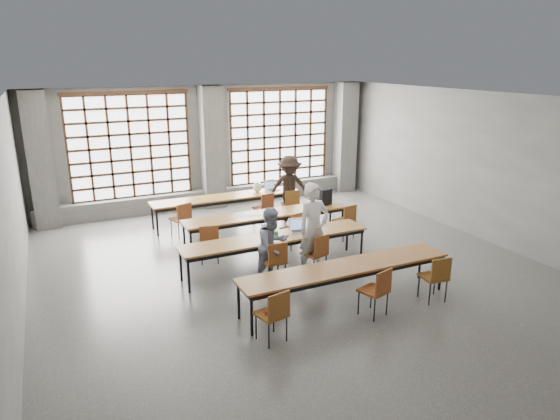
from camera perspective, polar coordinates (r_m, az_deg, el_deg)
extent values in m
plane|color=#494947|center=(10.44, 1.46, -6.88)|extent=(11.00, 11.00, 0.00)
plane|color=silver|center=(9.57, 1.62, 12.66)|extent=(11.00, 11.00, 0.00)
plane|color=#5A5A58|center=(14.87, -8.10, 7.24)|extent=(10.00, 0.00, 10.00)
plane|color=#5A5A58|center=(5.81, 27.13, -10.19)|extent=(10.00, 0.00, 10.00)
plane|color=#5A5A58|center=(8.90, -28.61, -1.27)|extent=(0.00, 11.00, 11.00)
plane|color=#5A5A58|center=(12.86, 21.94, 4.66)|extent=(0.00, 11.00, 11.00)
cube|color=#50504D|center=(13.96, -25.70, 5.10)|extent=(0.60, 0.55, 3.50)
cube|color=#50504D|center=(14.61, -7.77, 7.08)|extent=(0.60, 0.55, 3.50)
cube|color=#50504D|center=(16.51, 7.42, 8.22)|extent=(0.60, 0.55, 3.50)
cube|color=white|center=(14.34, -16.77, 6.94)|extent=(3.20, 0.02, 2.80)
cube|color=black|center=(14.26, -16.72, 6.90)|extent=(3.20, 0.05, 2.80)
cube|color=black|center=(14.57, -16.24, 1.28)|extent=(3.32, 0.07, 0.10)
cube|color=black|center=(14.10, -17.22, 12.70)|extent=(3.32, 0.07, 0.10)
cube|color=white|center=(15.63, -0.13, 8.43)|extent=(3.20, 0.02, 2.80)
cube|color=black|center=(15.56, -0.01, 8.39)|extent=(3.20, 0.05, 2.80)
cube|color=black|center=(15.84, -0.01, 3.20)|extent=(3.32, 0.07, 0.10)
cube|color=black|center=(15.41, -0.01, 13.73)|extent=(3.32, 0.07, 0.10)
cube|color=#50504D|center=(15.01, -7.64, 1.48)|extent=(9.80, 0.35, 0.50)
cube|color=brown|center=(13.25, -6.10, 1.51)|extent=(4.00, 0.70, 0.04)
cube|color=black|center=(13.27, -6.09, 1.26)|extent=(3.90, 0.64, 0.08)
cylinder|color=black|center=(12.61, -13.86, -1.43)|extent=(0.05, 0.05, 0.69)
cylinder|color=black|center=(13.16, -14.38, -0.70)|extent=(0.05, 0.05, 0.69)
cylinder|color=black|center=(13.82, 1.88, 0.67)|extent=(0.05, 0.05, 0.69)
cylinder|color=black|center=(14.32, 0.82, 1.26)|extent=(0.05, 0.05, 0.69)
cube|color=brown|center=(11.72, -1.54, -0.45)|extent=(4.00, 0.70, 0.04)
cube|color=black|center=(11.74, -1.53, -0.73)|extent=(3.90, 0.64, 0.08)
cylinder|color=black|center=(10.99, -10.13, -3.95)|extent=(0.05, 0.05, 0.69)
cylinder|color=black|center=(11.52, -10.90, -3.01)|extent=(0.05, 0.05, 0.69)
cylinder|color=black|center=(12.46, 7.13, -1.29)|extent=(0.05, 0.05, 0.69)
cylinder|color=black|center=(12.93, 5.77, -0.56)|extent=(0.05, 0.05, 0.69)
cube|color=brown|center=(10.21, -0.49, -3.13)|extent=(4.00, 0.70, 0.04)
cube|color=black|center=(10.23, -0.49, -3.45)|extent=(3.90, 0.64, 0.08)
cylinder|color=black|center=(9.50, -10.40, -7.39)|extent=(0.05, 0.05, 0.69)
cylinder|color=black|center=(10.02, -11.28, -6.13)|extent=(0.05, 0.05, 0.69)
cylinder|color=black|center=(11.00, 9.30, -3.88)|extent=(0.05, 0.05, 0.69)
cylinder|color=black|center=(11.45, 7.67, -2.96)|extent=(0.05, 0.05, 0.69)
cube|color=brown|center=(8.89, 7.60, -6.45)|extent=(4.00, 0.70, 0.04)
cube|color=black|center=(8.91, 7.59, -6.80)|extent=(3.90, 0.64, 0.08)
cylinder|color=black|center=(8.01, -3.26, -11.97)|extent=(0.05, 0.05, 0.69)
cylinder|color=black|center=(8.49, -4.75, -10.24)|extent=(0.05, 0.05, 0.69)
cylinder|color=black|center=(9.94, 17.88, -6.85)|extent=(0.05, 0.05, 0.69)
cylinder|color=black|center=(10.33, 15.71, -5.73)|extent=(0.05, 0.05, 0.69)
cube|color=brown|center=(12.44, -11.31, -1.01)|extent=(0.53, 0.53, 0.04)
cube|color=brown|center=(12.21, -10.87, -0.19)|extent=(0.39, 0.15, 0.40)
cylinder|color=black|center=(12.51, -11.25, -1.99)|extent=(0.02, 0.02, 0.45)
cube|color=maroon|center=(13.10, -1.97, 0.24)|extent=(0.51, 0.51, 0.04)
cube|color=maroon|center=(12.89, -1.43, 1.02)|extent=(0.39, 0.13, 0.40)
cylinder|color=black|center=(13.17, -1.96, -0.70)|extent=(0.02, 0.02, 0.45)
cube|color=brown|center=(13.43, 1.17, 0.66)|extent=(0.48, 0.48, 0.04)
cube|color=brown|center=(13.18, 1.44, 1.38)|extent=(0.40, 0.09, 0.40)
cylinder|color=black|center=(13.49, 1.17, -0.26)|extent=(0.02, 0.02, 0.45)
cube|color=brown|center=(10.80, -8.15, -3.64)|extent=(0.50, 0.50, 0.04)
cube|color=brown|center=(10.53, -8.10, -2.84)|extent=(0.40, 0.11, 0.40)
cylinder|color=black|center=(10.88, -8.10, -4.75)|extent=(0.02, 0.02, 0.45)
cube|color=brown|center=(11.49, 1.41, -2.18)|extent=(0.50, 0.50, 0.04)
cube|color=brown|center=(11.28, 2.06, -1.34)|extent=(0.40, 0.12, 0.40)
cylinder|color=black|center=(11.57, 1.40, -3.23)|extent=(0.02, 0.02, 0.45)
cube|color=brown|center=(12.16, 7.32, -1.24)|extent=(0.49, 0.49, 0.04)
cube|color=brown|center=(11.95, 8.01, -0.43)|extent=(0.40, 0.10, 0.40)
cylinder|color=black|center=(12.23, 7.28, -2.24)|extent=(0.02, 0.02, 0.45)
cube|color=brown|center=(9.72, -0.73, -5.84)|extent=(0.42, 0.42, 0.04)
cube|color=brown|center=(9.47, -0.24, -4.98)|extent=(0.40, 0.03, 0.40)
cylinder|color=black|center=(9.81, -0.73, -7.05)|extent=(0.02, 0.02, 0.45)
cube|color=brown|center=(10.10, 3.93, -4.98)|extent=(0.52, 0.52, 0.04)
cube|color=brown|center=(9.88, 4.78, -4.07)|extent=(0.39, 0.14, 0.40)
cylinder|color=black|center=(10.19, 3.91, -6.16)|extent=(0.02, 0.02, 0.45)
cube|color=brown|center=(7.83, -1.01, -11.82)|extent=(0.50, 0.50, 0.04)
cube|color=brown|center=(7.57, -0.11, -10.88)|extent=(0.40, 0.11, 0.40)
cylinder|color=black|center=(7.94, -1.00, -13.24)|extent=(0.02, 0.02, 0.45)
cube|color=brown|center=(8.69, 10.64, -9.05)|extent=(0.52, 0.52, 0.04)
cube|color=brown|center=(8.48, 11.79, -8.06)|extent=(0.39, 0.14, 0.40)
cylinder|color=black|center=(8.79, 10.56, -10.37)|extent=(0.02, 0.02, 0.45)
cube|color=brown|center=(9.45, 17.11, -7.32)|extent=(0.47, 0.47, 0.04)
cube|color=brown|center=(9.22, 17.95, -6.48)|extent=(0.40, 0.08, 0.40)
cylinder|color=black|center=(9.55, 17.00, -8.56)|extent=(0.02, 0.02, 0.45)
imported|color=silver|center=(9.97, 3.85, -2.23)|extent=(0.74, 0.53, 1.90)
imported|color=#172247|center=(9.65, -0.86, -4.07)|extent=(0.88, 0.78, 1.51)
imported|color=black|center=(13.35, 1.09, 2.49)|extent=(1.30, 1.03, 1.76)
cube|color=#BCBBC0|center=(10.47, 2.13, -2.45)|extent=(0.41, 0.34, 0.02)
cube|color=black|center=(10.46, 2.15, -2.41)|extent=(0.33, 0.25, 0.00)
cube|color=#BCBBC0|center=(10.56, 1.96, -1.59)|extent=(0.37, 0.15, 0.26)
cube|color=#91AFFC|center=(10.56, 1.98, -1.74)|extent=(0.31, 0.12, 0.21)
cube|color=#BCBCC1|center=(13.77, -0.86, 2.33)|extent=(0.42, 0.35, 0.02)
cube|color=black|center=(13.76, -0.84, 2.37)|extent=(0.34, 0.25, 0.00)
cube|color=#BCBCC1|center=(13.84, -1.24, 2.92)|extent=(0.37, 0.16, 0.26)
cube|color=#8DBCF4|center=(13.84, -1.20, 2.81)|extent=(0.31, 0.13, 0.21)
ellipsoid|color=white|center=(10.59, 4.23, -2.21)|extent=(0.11, 0.09, 0.04)
cube|color=#2E8E42|center=(10.24, -0.93, -2.69)|extent=(0.27, 0.16, 0.09)
cube|color=black|center=(10.19, 0.67, -3.02)|extent=(0.14, 0.09, 0.01)
cube|color=silver|center=(11.55, -4.36, -0.66)|extent=(0.33, 0.26, 0.00)
cube|color=white|center=(11.56, -2.80, -0.61)|extent=(0.36, 0.32, 0.00)
cube|color=white|center=(11.76, -1.09, -0.29)|extent=(0.32, 0.25, 0.00)
cube|color=black|center=(12.41, 5.14, 1.52)|extent=(0.35, 0.25, 0.40)
ellipsoid|color=white|center=(13.56, -2.60, 2.66)|extent=(0.31, 0.28, 0.29)
cube|color=#AB2F15|center=(7.80, -1.01, -11.50)|extent=(0.22, 0.15, 0.06)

